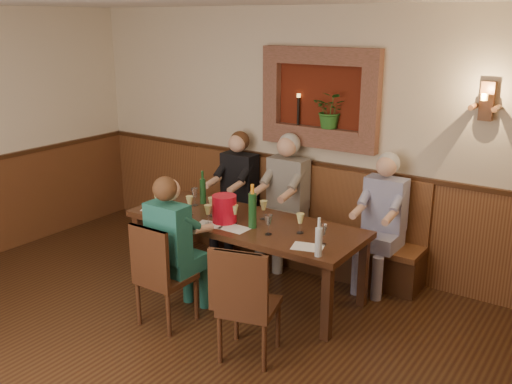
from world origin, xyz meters
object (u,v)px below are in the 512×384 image
person_chair_front (176,260)px  wine_bottle_green_b (203,190)px  bench (293,232)px  spittoon_bucket (224,209)px  water_bottle (319,241)px  chair_near_left (166,294)px  person_bench_right (380,234)px  dining_table (245,228)px  person_bench_mid (283,210)px  person_bench_left (235,202)px  wine_bottle_green_a (252,210)px  chair_near_right (249,325)px

person_chair_front → wine_bottle_green_b: 1.14m
bench → spittoon_bucket: 1.23m
wine_bottle_green_b → water_bottle: 1.80m
chair_near_left → person_bench_right: (1.29, 1.78, 0.30)m
bench → person_bench_right: bearing=-5.6°
dining_table → bench: 1.01m
dining_table → person_bench_mid: bearing=94.6°
person_bench_left → person_bench_right: bearing=0.0°
chair_near_left → wine_bottle_green_a: wine_bottle_green_a is taller
bench → spittoon_bucket: bench is taller
person_bench_right → wine_bottle_green_b: 1.91m
wine_bottle_green_b → water_bottle: wine_bottle_green_b is taller
wine_bottle_green_a → person_chair_front: bearing=-120.2°
person_bench_left → chair_near_left: bearing=-73.5°
wine_bottle_green_b → water_bottle: (1.71, -0.56, -0.01)m
chair_near_left → person_chair_front: (-0.00, 0.16, 0.28)m
wine_bottle_green_b → person_chair_front: bearing=-63.8°
person_bench_left → person_chair_front: bearing=-72.0°
chair_near_right → person_chair_front: bearing=153.5°
wine_bottle_green_a → person_bench_right: bearing=46.5°
chair_near_left → wine_bottle_green_a: 1.11m
person_bench_left → person_bench_right: (1.82, 0.00, -0.01)m
spittoon_bucket → person_bench_mid: bearing=85.7°
person_bench_left → bench: bearing=8.1°
person_bench_right → water_bottle: bearing=-92.9°
water_bottle → spittoon_bucket: bearing=169.1°
wine_bottle_green_b → bench: bearing=47.2°
person_bench_left → person_chair_front: size_ratio=1.04×
bench → spittoon_bucket: (-0.14, -1.09, 0.56)m
chair_near_right → person_chair_front: 0.99m
chair_near_right → spittoon_bucket: (-0.86, 0.81, 0.60)m
wine_bottle_green_a → person_bench_mid: bearing=104.2°
wine_bottle_green_a → dining_table: bearing=146.2°
person_bench_left → spittoon_bucket: bearing=-58.7°
dining_table → person_chair_front: person_chair_front is taller
wine_bottle_green_b → wine_bottle_green_a: bearing=-19.8°
bench → dining_table: bearing=-90.0°
bench → wine_bottle_green_a: wine_bottle_green_a is taller
person_bench_right → water_bottle: (-0.06, -1.21, 0.31)m
chair_near_left → water_bottle: water_bottle is taller
bench → wine_bottle_green_b: (-0.69, -0.75, 0.57)m
dining_table → person_chair_front: size_ratio=1.76×
person_bench_right → person_chair_front: bearing=-128.6°
chair_near_left → person_chair_front: 0.32m
spittoon_bucket → wine_bottle_green_b: 0.65m
spittoon_bucket → wine_bottle_green_a: (0.31, 0.03, 0.04)m
water_bottle → chair_near_left: bearing=-155.1°
person_bench_mid → wine_bottle_green_b: person_bench_mid is taller
person_bench_mid → person_chair_front: person_bench_mid is taller
person_bench_mid → person_chair_front: size_ratio=1.08×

